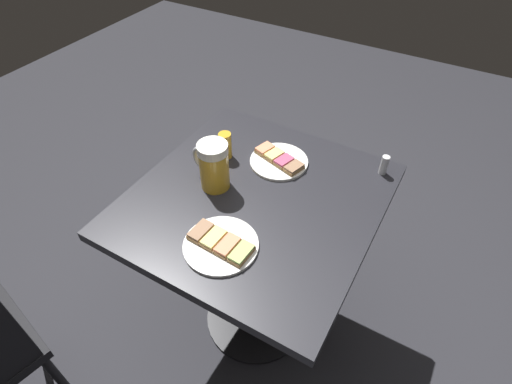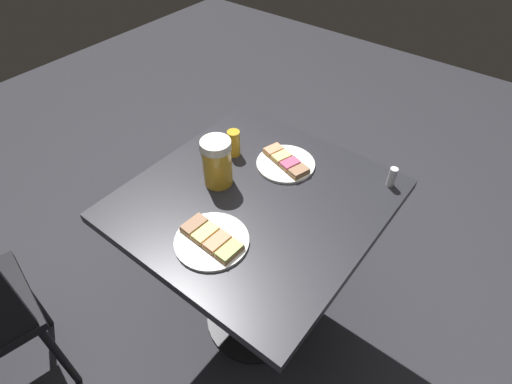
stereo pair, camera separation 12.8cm
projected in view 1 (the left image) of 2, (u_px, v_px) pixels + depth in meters
The scene contains 7 objects.
ground_plane at pixel (256, 316), 1.83m from camera, with size 6.00×6.00×0.00m, color #28282D.
cafe_table at pixel (256, 229), 1.41m from camera, with size 0.79×0.76×0.77m.
plate_near at pixel (279, 160), 1.42m from camera, with size 0.20×0.20×0.03m.
plate_far at pixel (221, 244), 1.15m from camera, with size 0.22×0.22×0.03m.
beer_mug at pixel (213, 165), 1.28m from camera, with size 0.10×0.15×0.17m.
beer_glass_small at pixel (225, 145), 1.41m from camera, with size 0.04×0.04×0.10m, color gold.
salt_shaker at pixel (384, 165), 1.36m from camera, with size 0.03×0.03×0.07m, color silver.
Camera 1 is at (0.80, 0.46, 1.68)m, focal length 28.29 mm.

